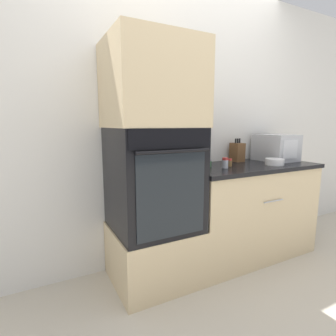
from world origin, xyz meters
TOP-DOWN VIEW (x-y plane):
  - ground_plane at (0.00, 0.00)m, footprint 12.00×12.00m
  - wall_back at (0.00, 0.63)m, footprint 8.00×0.05m
  - oven_cabinet_base at (-0.32, 0.30)m, footprint 0.64×0.60m
  - wall_oven at (-0.32, 0.30)m, footprint 0.62×0.64m
  - oven_cabinet_upper at (-0.32, 0.30)m, footprint 0.64×0.60m
  - counter_unit at (0.64, 0.30)m, footprint 1.30×0.63m
  - microwave at (1.08, 0.37)m, footprint 0.32×0.37m
  - knife_block at (0.69, 0.50)m, footprint 0.10×0.12m
  - bowl at (0.84, 0.17)m, footprint 0.17×0.17m
  - condiment_jar_near at (0.24, 0.35)m, footprint 0.04×0.04m
  - condiment_jar_mid at (0.41, 0.29)m, footprint 0.04×0.04m
  - condiment_jar_far at (0.32, 0.24)m, footprint 0.05×0.05m
  - condiment_jar_back at (0.18, 0.48)m, footprint 0.05×0.05m

SIDE VIEW (x-z plane):
  - ground_plane at x=0.00m, z-range 0.00..0.00m
  - oven_cabinet_base at x=-0.32m, z-range 0.00..0.44m
  - counter_unit at x=0.64m, z-range 0.00..0.87m
  - wall_oven at x=-0.32m, z-range 0.44..1.21m
  - bowl at x=0.84m, z-range 0.87..0.93m
  - condiment_jar_mid at x=0.41m, z-range 0.87..0.94m
  - condiment_jar_near at x=0.24m, z-range 0.87..0.94m
  - condiment_jar_back at x=0.18m, z-range 0.87..0.94m
  - condiment_jar_far at x=0.32m, z-range 0.87..0.96m
  - knife_block at x=0.69m, z-range 0.85..1.08m
  - microwave at x=1.08m, z-range 0.87..1.13m
  - wall_back at x=0.00m, z-range 0.00..2.50m
  - oven_cabinet_upper at x=-0.32m, z-range 1.21..1.82m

